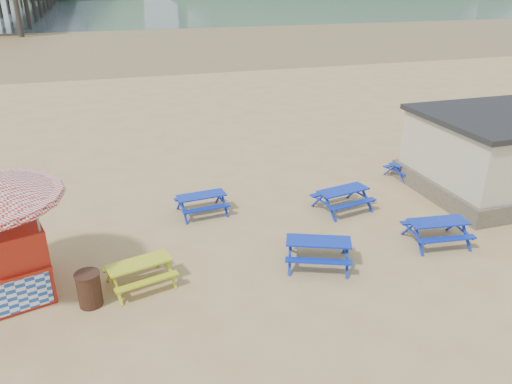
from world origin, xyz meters
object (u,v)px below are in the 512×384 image
object	(u,v)px
picnic_table_yellow	(140,274)
picnic_table_blue_a	(202,204)
picnic_table_blue_b	(342,199)
litter_bin	(89,289)

from	to	relation	value
picnic_table_yellow	picnic_table_blue_a	bearing A→B (deg)	43.34
picnic_table_blue_b	picnic_table_yellow	xyz separation A→B (m)	(-7.61, -2.78, -0.03)
picnic_table_blue_b	picnic_table_yellow	world-z (taller)	picnic_table_blue_b
picnic_table_blue_a	picnic_table_yellow	xyz separation A→B (m)	(-2.59, -4.02, 0.00)
picnic_table_yellow	litter_bin	bearing A→B (deg)	-172.17
picnic_table_blue_a	picnic_table_yellow	world-z (taller)	picnic_table_yellow
picnic_table_blue_a	picnic_table_blue_b	xyz separation A→B (m)	(5.02, -1.24, 0.04)
picnic_table_blue_a	litter_bin	world-z (taller)	litter_bin
picnic_table_blue_a	picnic_table_blue_b	world-z (taller)	picnic_table_blue_b
picnic_table_blue_a	litter_bin	size ratio (longest dim) A/B	1.92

